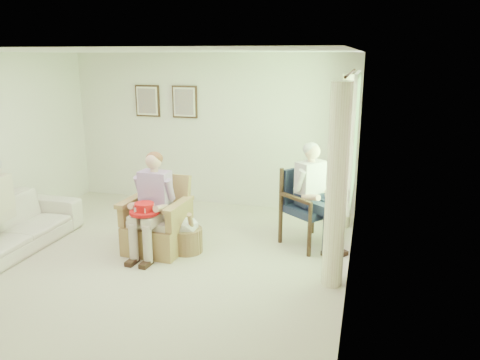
{
  "coord_description": "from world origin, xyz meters",
  "views": [
    {
      "loc": [
        2.62,
        -4.84,
        2.56
      ],
      "look_at": [
        1.12,
        0.6,
        1.05
      ],
      "focal_mm": 35.0,
      "sensor_mm": 36.0,
      "label": 1
    }
  ],
  "objects": [
    {
      "name": "floor",
      "position": [
        0.0,
        0.0,
        0.0
      ],
      "size": [
        5.5,
        5.5,
        0.0
      ],
      "primitive_type": "plane",
      "color": "beige",
      "rests_on": "ground"
    },
    {
      "name": "curtain_right",
      "position": [
        2.33,
        2.18,
        1.15
      ],
      "size": [
        0.34,
        0.34,
        2.3
      ],
      "primitive_type": "cylinder",
      "color": "#F7F3C1",
      "rests_on": "ground"
    },
    {
      "name": "hatbox",
      "position": [
        0.38,
        0.6,
        0.24
      ],
      "size": [
        0.5,
        0.5,
        0.62
      ],
      "color": "tan",
      "rests_on": "ground"
    },
    {
      "name": "person_wicker",
      "position": [
        -0.02,
        0.45,
        0.77
      ],
      "size": [
        0.4,
        0.63,
        1.33
      ],
      "rotation": [
        0.0,
        0.0,
        -0.05
      ],
      "color": "#C3B29D",
      "rests_on": "ground"
    },
    {
      "name": "ceiling",
      "position": [
        0.0,
        0.0,
        2.6
      ],
      "size": [
        5.0,
        5.5,
        0.02
      ],
      "primitive_type": "cube",
      "color": "white",
      "rests_on": "back_wall"
    },
    {
      "name": "curtain_left",
      "position": [
        2.33,
        0.22,
        1.15
      ],
      "size": [
        0.34,
        0.34,
        2.3
      ],
      "primitive_type": "cylinder",
      "color": "#F7F3C1",
      "rests_on": "ground"
    },
    {
      "name": "framed_print_right",
      "position": [
        -0.45,
        2.71,
        1.78
      ],
      "size": [
        0.45,
        0.05,
        0.55
      ],
      "color": "#382114",
      "rests_on": "back_wall"
    },
    {
      "name": "back_wall",
      "position": [
        0.0,
        2.75,
        1.3
      ],
      "size": [
        5.0,
        0.04,
        2.6
      ],
      "primitive_type": "cube",
      "color": "silver",
      "rests_on": "ground"
    },
    {
      "name": "person_dark",
      "position": [
        1.95,
        1.22,
        0.83
      ],
      "size": [
        0.4,
        0.63,
        1.41
      ],
      "rotation": [
        0.0,
        0.0,
        0.89
      ],
      "color": "#191F38",
      "rests_on": "ground"
    },
    {
      "name": "right_wall",
      "position": [
        2.5,
        0.0,
        1.3
      ],
      "size": [
        0.04,
        5.5,
        2.6
      ],
      "primitive_type": "cube",
      "color": "silver",
      "rests_on": "ground"
    },
    {
      "name": "wicker_armchair",
      "position": [
        -0.02,
        0.58,
        0.31
      ],
      "size": [
        0.78,
        0.77,
        0.99
      ],
      "rotation": [
        0.0,
        0.0,
        -0.05
      ],
      "color": "#A6814E",
      "rests_on": "ground"
    },
    {
      "name": "window",
      "position": [
        2.46,
        1.2,
        1.58
      ],
      "size": [
        0.13,
        2.5,
        1.63
      ],
      "color": "#2D6B23",
      "rests_on": "right_wall"
    },
    {
      "name": "sofa",
      "position": [
        -1.95,
        -0.04,
        0.33
      ],
      "size": [
        2.24,
        0.88,
        0.65
      ],
      "primitive_type": "imported",
      "rotation": [
        0.0,
        0.0,
        1.57
      ],
      "color": "white",
      "rests_on": "ground"
    },
    {
      "name": "wood_armchair",
      "position": [
        1.95,
        1.4,
        0.57
      ],
      "size": [
        0.68,
        0.64,
        1.04
      ],
      "rotation": [
        0.0,
        0.0,
        0.89
      ],
      "color": "black",
      "rests_on": "ground"
    },
    {
      "name": "framed_print_left",
      "position": [
        -1.15,
        2.71,
        1.78
      ],
      "size": [
        0.45,
        0.05,
        0.55
      ],
      "color": "#382114",
      "rests_on": "back_wall"
    },
    {
      "name": "red_hat",
      "position": [
        -0.03,
        0.24,
        0.67
      ],
      "size": [
        0.38,
        0.38,
        0.14
      ],
      "color": "red",
      "rests_on": "person_wicker"
    }
  ]
}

